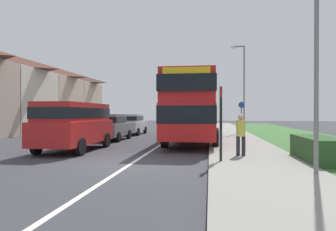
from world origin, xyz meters
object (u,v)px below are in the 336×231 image
at_px(bus_stop_sign, 221,118).
at_px(cycle_route_sign, 241,117).
at_px(parked_car_silver, 131,123).
at_px(pedestrian_at_stop, 241,133).
at_px(street_lamp_mid, 243,83).
at_px(parked_car_grey, 110,126).
at_px(parked_van_red, 75,122).
at_px(double_decker_bus, 193,106).
at_px(street_lamp_near, 313,3).

height_order(bus_stop_sign, cycle_route_sign, bus_stop_sign).
distance_m(parked_car_silver, pedestrian_at_stop, 14.37).
bearing_deg(street_lamp_mid, parked_car_silver, -165.37).
relative_size(parked_car_grey, bus_stop_sign, 1.52).
bearing_deg(parked_van_red, street_lamp_mid, 55.95).
height_order(double_decker_bus, parked_van_red, double_decker_bus).
distance_m(bus_stop_sign, street_lamp_near, 4.27).
distance_m(parked_van_red, street_lamp_near, 10.53).
bearing_deg(bus_stop_sign, double_decker_bus, 99.96).
relative_size(parked_car_silver, cycle_route_sign, 1.68).
xyz_separation_m(double_decker_bus, cycle_route_sign, (3.22, 4.60, -0.71)).
xyz_separation_m(parked_van_red, street_lamp_mid, (8.84, 13.07, 2.93)).
distance_m(cycle_route_sign, street_lamp_near, 14.36).
xyz_separation_m(pedestrian_at_stop, cycle_route_sign, (1.10, 10.89, 0.45)).
relative_size(pedestrian_at_stop, cycle_route_sign, 0.66).
bearing_deg(street_lamp_mid, parked_car_grey, -139.49).
xyz_separation_m(parked_car_grey, street_lamp_mid, (8.95, 7.65, 3.32)).
bearing_deg(bus_stop_sign, parked_van_red, 155.64).
bearing_deg(parked_car_silver, double_decker_bus, -48.58).
distance_m(parked_car_silver, bus_stop_sign, 15.19).
height_order(parked_car_grey, street_lamp_near, street_lamp_near).
height_order(parked_car_silver, pedestrian_at_stop, pedestrian_at_stop).
height_order(double_decker_bus, cycle_route_sign, double_decker_bus).
height_order(parked_van_red, pedestrian_at_stop, parked_van_red).
relative_size(street_lamp_near, street_lamp_mid, 1.11).
bearing_deg(street_lamp_near, parked_car_silver, 120.30).
relative_size(pedestrian_at_stop, bus_stop_sign, 0.64).
bearing_deg(double_decker_bus, street_lamp_mid, 66.10).
bearing_deg(street_lamp_near, bus_stop_sign, 143.36).
height_order(parked_car_grey, cycle_route_sign, cycle_route_sign).
bearing_deg(bus_stop_sign, street_lamp_near, -36.64).
bearing_deg(parked_van_red, parked_car_silver, 90.94).
bearing_deg(parked_car_grey, cycle_route_sign, 24.62).
bearing_deg(parked_van_red, double_decker_bus, 42.55).
xyz_separation_m(cycle_route_sign, street_lamp_mid, (0.48, 3.77, 2.79)).
bearing_deg(cycle_route_sign, parked_car_grey, -155.38).
bearing_deg(parked_car_grey, parked_van_red, -88.77).
relative_size(parked_van_red, pedestrian_at_stop, 3.00).
relative_size(double_decker_bus, parked_van_red, 2.11).
distance_m(parked_car_grey, parked_car_silver, 5.30).
bearing_deg(double_decker_bus, parked_car_grey, 172.22).
distance_m(double_decker_bus, parked_van_red, 7.01).
xyz_separation_m(double_decker_bus, parked_van_red, (-5.13, -4.71, -0.85)).
distance_m(parked_car_grey, bus_stop_sign, 10.66).
bearing_deg(parked_car_silver, street_lamp_mid, 14.63).
xyz_separation_m(parked_car_grey, bus_stop_sign, (6.59, -8.35, 0.63)).
height_order(cycle_route_sign, street_lamp_mid, street_lamp_mid).
relative_size(parked_car_silver, street_lamp_near, 0.52).
distance_m(parked_car_grey, cycle_route_sign, 9.33).
xyz_separation_m(parked_van_red, parked_car_silver, (-0.18, 10.72, -0.39)).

